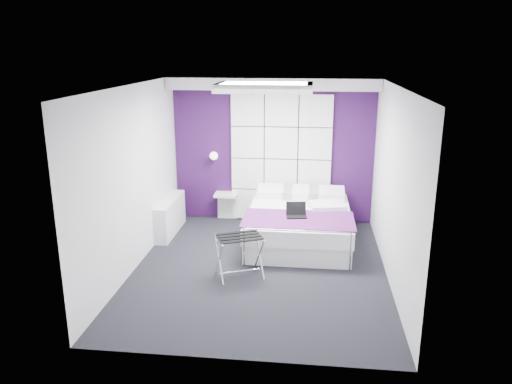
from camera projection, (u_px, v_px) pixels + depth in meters
floor at (260, 269)px, 7.22m from camera, size 4.40×4.40×0.00m
ceiling at (260, 86)px, 6.50m from camera, size 4.40×4.40×0.00m
wall_back at (273, 151)px, 8.96m from camera, size 3.60×0.00×3.60m
wall_left at (134, 179)px, 7.05m from camera, size 0.00×4.40×4.40m
wall_right at (394, 186)px, 6.66m from camera, size 0.00×4.40×4.40m
accent_wall at (273, 151)px, 8.95m from camera, size 3.58×0.02×2.58m
soffit at (272, 84)px, 8.38m from camera, size 3.58×0.50×0.20m
headboard at (281, 159)px, 8.92m from camera, size 1.80×0.08×2.30m
skylight at (265, 87)px, 7.08m from camera, size 1.36×0.86×0.12m
wall_lamp at (214, 155)px, 8.96m from camera, size 0.15×0.15×0.15m
radiator at (170, 216)px, 8.56m from camera, size 0.22×1.20×0.60m
bed at (299, 224)px, 8.15m from camera, size 1.69×2.04×0.72m
nightstand at (226, 195)px, 9.10m from camera, size 0.41×0.32×0.05m
luggage_rack at (240, 256)px, 6.93m from camera, size 0.60×0.44×0.59m
laptop at (297, 213)px, 7.69m from camera, size 0.31×0.22×0.22m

